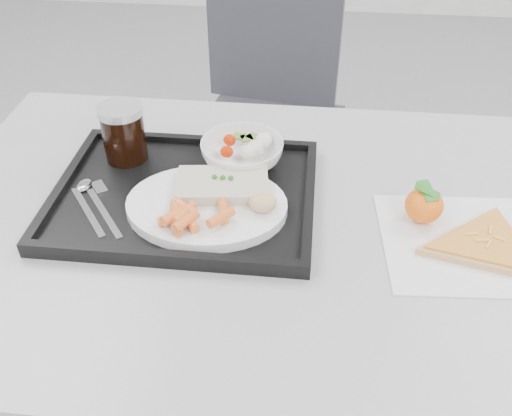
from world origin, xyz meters
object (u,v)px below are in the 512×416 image
object	(u,v)px
tray	(185,195)
tangerine	(424,205)
pizza_slice	(486,245)
dinner_plate	(207,206)
cola_glass	(123,132)
table	(271,247)
salad_bowl	(242,153)
chair	(269,96)

from	to	relation	value
tray	tangerine	bearing A→B (deg)	-2.51
tangerine	tray	bearing A→B (deg)	177.49
tangerine	pizza_slice	world-z (taller)	tangerine
dinner_plate	cola_glass	xyz separation A→B (m)	(-0.18, 0.14, 0.05)
table	pizza_slice	bearing A→B (deg)	-7.53
tangerine	pizza_slice	xyz separation A→B (m)	(0.09, -0.06, -0.02)
salad_bowl	pizza_slice	distance (m)	0.45
salad_bowl	tangerine	bearing A→B (deg)	-20.48
table	cola_glass	xyz separation A→B (m)	(-0.29, 0.13, 0.14)
pizza_slice	tangerine	bearing A→B (deg)	146.52
table	tangerine	xyz separation A→B (m)	(0.25, 0.02, 0.10)
chair	dinner_plate	world-z (taller)	chair
tray	tangerine	world-z (taller)	tangerine
tangerine	dinner_plate	bearing A→B (deg)	-175.80
tray	cola_glass	world-z (taller)	cola_glass
tray	tangerine	xyz separation A→B (m)	(0.40, -0.02, 0.03)
chair	table	bearing A→B (deg)	-84.82
cola_glass	pizza_slice	bearing A→B (deg)	-15.74
chair	tangerine	xyz separation A→B (m)	(0.33, -0.84, 0.25)
salad_bowl	pizza_slice	bearing A→B (deg)	-23.67
chair	salad_bowl	xyz separation A→B (m)	(0.01, -0.72, 0.25)
tray	salad_bowl	bearing A→B (deg)	48.72
table	chair	size ratio (longest dim) A/B	1.29
salad_bowl	table	bearing A→B (deg)	-63.59
tray	salad_bowl	distance (m)	0.14
salad_bowl	cola_glass	size ratio (longest dim) A/B	1.41
tray	cola_glass	distance (m)	0.18
dinner_plate	salad_bowl	bearing A→B (deg)	74.05
salad_bowl	pizza_slice	xyz separation A→B (m)	(0.41, -0.18, -0.03)
chair	cola_glass	world-z (taller)	chair
tray	pizza_slice	xyz separation A→B (m)	(0.50, -0.08, 0.00)
table	tangerine	bearing A→B (deg)	3.59
chair	cola_glass	distance (m)	0.80
table	salad_bowl	world-z (taller)	salad_bowl
tangerine	table	bearing A→B (deg)	-176.41
salad_bowl	cola_glass	xyz separation A→B (m)	(-0.22, -0.00, 0.03)
tray	table	bearing A→B (deg)	-12.19
table	dinner_plate	xyz separation A→B (m)	(-0.11, -0.01, 0.09)
chair	salad_bowl	distance (m)	0.76
tray	cola_glass	size ratio (longest dim) A/B	4.17
tangerine	pizza_slice	bearing A→B (deg)	-33.48
tray	dinner_plate	size ratio (longest dim) A/B	1.67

